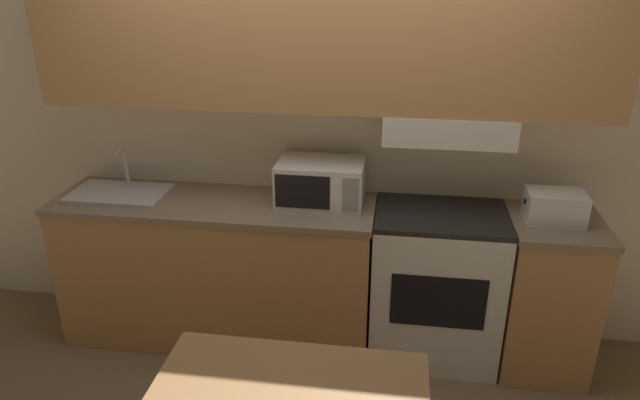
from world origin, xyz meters
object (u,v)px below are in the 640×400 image
(stove_range, at_px, (435,285))
(microwave, at_px, (321,182))
(sink_basin, at_px, (119,193))
(toaster, at_px, (555,207))

(stove_range, bearing_deg, microwave, 174.26)
(microwave, distance_m, sink_basin, 1.23)
(stove_range, distance_m, sink_basin, 1.98)
(toaster, height_order, sink_basin, sink_basin)
(stove_range, xyz_separation_m, microwave, (-0.70, 0.07, 0.59))
(microwave, bearing_deg, sink_basin, -176.21)
(toaster, bearing_deg, sink_basin, 179.58)
(stove_range, relative_size, microwave, 1.88)
(microwave, height_order, toaster, microwave)
(toaster, relative_size, sink_basin, 0.56)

